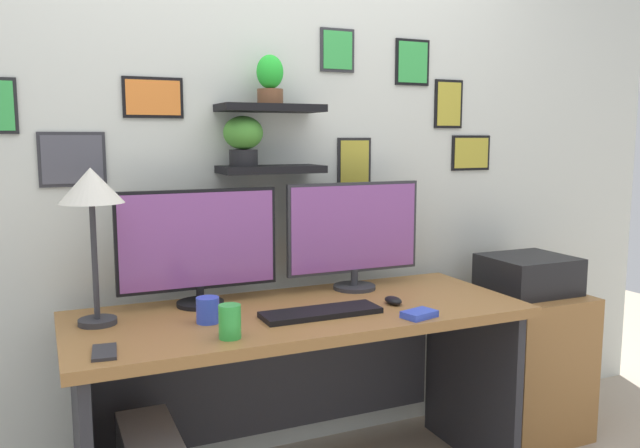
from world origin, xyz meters
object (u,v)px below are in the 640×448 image
at_px(cell_phone, 104,352).
at_px(water_cup, 230,322).
at_px(monitor_right, 354,232).
at_px(drawer_cabinet, 524,361).
at_px(desk, 296,358).
at_px(computer_mouse, 393,300).
at_px(monitor_left, 198,245).
at_px(coffee_mug, 208,310).
at_px(printer, 528,274).
at_px(keyboard, 321,312).
at_px(scissors_tray, 419,314).
at_px(desk_lamp, 91,195).

distance_m(cell_phone, water_cup, 0.39).
xyz_separation_m(monitor_right, drawer_cabinet, (0.85, -0.11, -0.66)).
distance_m(desk, cell_phone, 0.80).
bearing_deg(computer_mouse, monitor_left, 156.85).
distance_m(coffee_mug, water_cup, 0.20).
bearing_deg(cell_phone, printer, 15.60).
distance_m(keyboard, drawer_cabinet, 1.24).
distance_m(monitor_left, printer, 1.54).
relative_size(monitor_left, drawer_cabinet, 0.91).
height_order(keyboard, printer, printer).
distance_m(scissors_tray, water_cup, 0.69).
bearing_deg(coffee_mug, scissors_tray, -18.98).
bearing_deg(monitor_right, printer, -7.25).
bearing_deg(keyboard, water_cup, -161.50).
bearing_deg(cell_phone, drawer_cabinet, 15.60).
bearing_deg(scissors_tray, desk, 136.82).
bearing_deg(drawer_cabinet, computer_mouse, -167.53).
xyz_separation_m(monitor_right, printer, (0.85, -0.11, -0.23)).
bearing_deg(cell_phone, computer_mouse, 13.41).
bearing_deg(water_cup, monitor_right, 33.53).
height_order(desk_lamp, water_cup, desk_lamp).
xyz_separation_m(cell_phone, scissors_tray, (1.07, -0.05, 0.01)).
bearing_deg(drawer_cabinet, desk_lamp, -179.99).
xyz_separation_m(water_cup, drawer_cabinet, (1.52, 0.33, -0.47)).
xyz_separation_m(monitor_left, monitor_right, (0.66, -0.00, 0.01)).
bearing_deg(monitor_left, drawer_cabinet, -4.10).
xyz_separation_m(desk, desk_lamp, (-0.71, 0.05, 0.65)).
bearing_deg(water_cup, coffee_mug, 96.33).
bearing_deg(desk, monitor_right, 26.04).
xyz_separation_m(monitor_left, computer_mouse, (0.68, -0.29, -0.22)).
height_order(coffee_mug, scissors_tray, coffee_mug).
distance_m(scissors_tray, printer, 0.92).
distance_m(desk, coffee_mug, 0.45).
bearing_deg(monitor_right, desk_lamp, -174.03).
bearing_deg(scissors_tray, desk_lamp, 160.37).
height_order(desk, desk_lamp, desk_lamp).
bearing_deg(desk_lamp, drawer_cabinet, 0.01).
bearing_deg(monitor_right, water_cup, -146.47).
height_order(monitor_left, coffee_mug, monitor_left).
height_order(cell_phone, water_cup, water_cup).
distance_m(monitor_right, keyboard, 0.49).
xyz_separation_m(monitor_left, scissors_tray, (0.68, -0.49, -0.22)).
relative_size(desk_lamp, water_cup, 4.90).
distance_m(monitor_left, drawer_cabinet, 1.65).
bearing_deg(keyboard, drawer_cabinet, 10.31).
bearing_deg(drawer_cabinet, monitor_left, 175.90).
distance_m(computer_mouse, water_cup, 0.71).
bearing_deg(keyboard, coffee_mug, 169.48).
height_order(monitor_left, desk_lamp, desk_lamp).
bearing_deg(computer_mouse, coffee_mug, 176.09).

